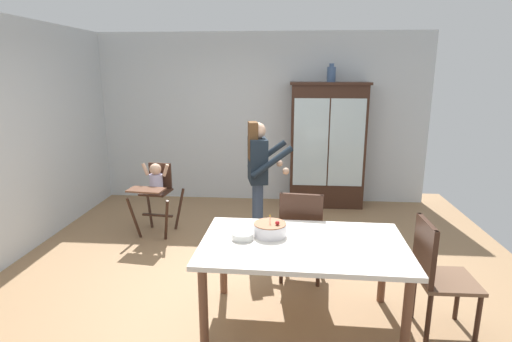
# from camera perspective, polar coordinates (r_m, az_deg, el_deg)

# --- Properties ---
(ground_plane) EXTENTS (6.24, 6.24, 0.00)m
(ground_plane) POSITION_cam_1_polar(r_m,az_deg,el_deg) (4.47, -1.84, -14.09)
(ground_plane) COLOR #93704C
(wall_back) EXTENTS (5.32, 0.06, 2.70)m
(wall_back) POSITION_cam_1_polar(r_m,az_deg,el_deg) (6.61, 0.63, 7.39)
(wall_back) COLOR silver
(wall_back) RESTS_ON ground_plane
(china_cabinet) EXTENTS (1.19, 0.48, 1.94)m
(china_cabinet) POSITION_cam_1_polar(r_m,az_deg,el_deg) (6.42, 10.00, 3.61)
(china_cabinet) COLOR #382116
(china_cabinet) RESTS_ON ground_plane
(ceramic_vase) EXTENTS (0.13, 0.13, 0.27)m
(ceramic_vase) POSITION_cam_1_polar(r_m,az_deg,el_deg) (6.32, 10.58, 13.32)
(ceramic_vase) COLOR #3D567F
(ceramic_vase) RESTS_ON china_cabinet
(high_chair_with_toddler) EXTENTS (0.63, 0.73, 0.95)m
(high_chair_with_toddler) POSITION_cam_1_polar(r_m,az_deg,el_deg) (5.39, -13.93, -2.04)
(high_chair_with_toddler) COLOR #382116
(high_chair_with_toddler) RESTS_ON ground_plane
(adult_person) EXTENTS (0.58, 0.56, 1.53)m
(adult_person) POSITION_cam_1_polar(r_m,az_deg,el_deg) (4.78, 0.32, 0.23)
(adult_person) COLOR #33425B
(adult_person) RESTS_ON ground_plane
(dining_table) EXTENTS (1.69, 1.05, 0.74)m
(dining_table) POSITION_cam_1_polar(r_m,az_deg,el_deg) (3.40, 6.64, -11.25)
(dining_table) COLOR silver
(dining_table) RESTS_ON ground_plane
(birthday_cake) EXTENTS (0.28, 0.28, 0.19)m
(birthday_cake) POSITION_cam_1_polar(r_m,az_deg,el_deg) (3.46, 1.99, -8.20)
(birthday_cake) COLOR white
(birthday_cake) RESTS_ON dining_table
(serving_bowl) EXTENTS (0.18, 0.18, 0.05)m
(serving_bowl) POSITION_cam_1_polar(r_m,az_deg,el_deg) (3.40, -1.88, -9.10)
(serving_bowl) COLOR silver
(serving_bowl) RESTS_ON dining_table
(dining_chair_far_side) EXTENTS (0.48, 0.48, 0.96)m
(dining_chair_far_side) POSITION_cam_1_polar(r_m,az_deg,el_deg) (4.10, 6.38, -8.25)
(dining_chair_far_side) COLOR #382116
(dining_chair_far_side) RESTS_ON ground_plane
(dining_chair_right_end) EXTENTS (0.45, 0.45, 0.96)m
(dining_chair_right_end) POSITION_cam_1_polar(r_m,az_deg,el_deg) (3.62, 23.94, -12.58)
(dining_chair_right_end) COLOR #382116
(dining_chair_right_end) RESTS_ON ground_plane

